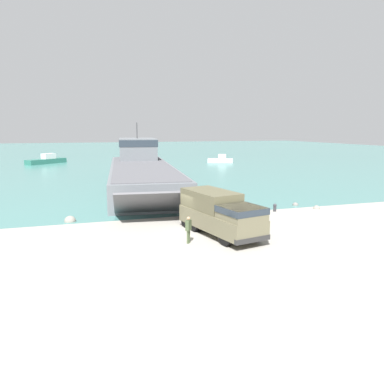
# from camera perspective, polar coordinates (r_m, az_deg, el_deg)

# --- Properties ---
(ground_plane) EXTENTS (240.00, 240.00, 0.00)m
(ground_plane) POSITION_cam_1_polar(r_m,az_deg,el_deg) (28.07, -0.40, -5.34)
(ground_plane) COLOR #9E998E
(water_surface) EXTENTS (240.00, 180.00, 0.01)m
(water_surface) POSITION_cam_1_polar(r_m,az_deg,el_deg) (119.98, -13.56, 5.87)
(water_surface) COLOR #477F7A
(water_surface) RESTS_ON ground_plane
(landing_craft) EXTENTS (11.20, 36.86, 8.21)m
(landing_craft) POSITION_cam_1_polar(r_m,az_deg,el_deg) (50.24, -7.81, 3.60)
(landing_craft) COLOR slate
(landing_craft) RESTS_ON ground_plane
(military_truck) EXTENTS (4.10, 7.66, 2.92)m
(military_truck) POSITION_cam_1_polar(r_m,az_deg,el_deg) (25.81, 4.27, -3.19)
(military_truck) COLOR #6B664C
(military_truck) RESTS_ON ground_plane
(soldier_on_ramp) EXTENTS (0.47, 0.49, 1.75)m
(soldier_on_ramp) POSITION_cam_1_polar(r_m,az_deg,el_deg) (23.92, -0.54, -5.49)
(soldier_on_ramp) COLOR #475638
(soldier_on_ramp) RESTS_ON ground_plane
(moored_boat_a) EXTENTS (5.91, 4.24, 1.81)m
(moored_boat_a) POSITION_cam_1_polar(r_m,az_deg,el_deg) (81.65, 4.38, 4.91)
(moored_boat_a) COLOR #B7BABF
(moored_boat_a) RESTS_ON ground_plane
(moored_boat_b) EXTENTS (8.12, 7.61, 2.10)m
(moored_boat_b) POSITION_cam_1_polar(r_m,az_deg,el_deg) (84.95, -21.28, 4.53)
(moored_boat_b) COLOR #2D7060
(moored_boat_b) RESTS_ON ground_plane
(mooring_bollard) EXTENTS (0.31, 0.31, 0.71)m
(mooring_bollard) POSITION_cam_1_polar(r_m,az_deg,el_deg) (33.96, 12.51, -2.28)
(mooring_bollard) COLOR #333338
(mooring_bollard) RESTS_ON ground_plane
(shoreline_rock_a) EXTENTS (0.56, 0.56, 0.56)m
(shoreline_rock_a) POSITION_cam_1_polar(r_m,az_deg,el_deg) (37.21, 15.48, -1.97)
(shoreline_rock_a) COLOR gray
(shoreline_rock_a) RESTS_ON ground_plane
(shoreline_rock_b) EXTENTS (0.91, 0.91, 0.91)m
(shoreline_rock_b) POSITION_cam_1_polar(r_m,az_deg,el_deg) (31.19, -18.07, -4.30)
(shoreline_rock_b) COLOR gray
(shoreline_rock_b) RESTS_ON ground_plane
(shoreline_rock_c) EXTENTS (0.63, 0.63, 0.63)m
(shoreline_rock_c) POSITION_cam_1_polar(r_m,az_deg,el_deg) (36.19, 18.44, -2.44)
(shoreline_rock_c) COLOR gray
(shoreline_rock_c) RESTS_ON ground_plane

